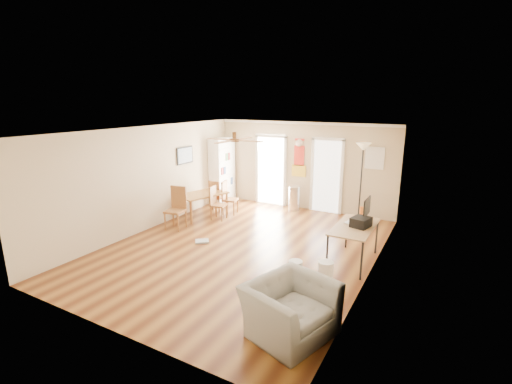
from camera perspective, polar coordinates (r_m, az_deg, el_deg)
The scene contains 30 objects.
floor at distance 8.22m, azimuth -2.04°, elevation -8.71°, with size 7.00×7.00×0.00m, color brown.
ceiling at distance 7.59m, azimuth -2.22°, elevation 9.67°, with size 5.50×7.00×0.00m, color silver, non-canonical shape.
wall_back at distance 10.88m, azimuth 7.41°, elevation 4.08°, with size 5.50×0.04×2.60m, color beige, non-canonical shape.
wall_front at distance 5.27m, azimuth -22.30°, elevation -8.13°, with size 5.50×0.04×2.60m, color beige, non-canonical shape.
wall_left at distance 9.48m, azimuth -16.55°, elevation 2.08°, with size 0.04×7.00×2.60m, color beige, non-canonical shape.
wall_right at distance 6.85m, azimuth 18.03°, elevation -2.63°, with size 0.04×7.00×2.60m, color beige, non-canonical shape.
crown_molding at distance 7.59m, azimuth -2.22°, elevation 9.37°, with size 5.50×7.00×0.08m, color white, non-canonical shape.
kitchen_doorway at distance 11.33m, azimuth 2.40°, elevation 3.32°, with size 0.90×0.10×2.10m, color white, non-canonical shape.
bathroom_doorway at distance 10.67m, azimuth 11.08°, elevation 2.36°, with size 0.80×0.10×2.10m, color white, non-canonical shape.
wall_decal at distance 10.87m, azimuth 6.80°, elevation 5.43°, with size 0.46×0.03×1.10m, color red.
ac_grille at distance 10.23m, azimuth 18.19°, elevation 5.11°, with size 0.50×0.04×0.60m, color white.
framed_poster at distance 10.40m, azimuth -11.14°, elevation 5.70°, with size 0.04×0.66×0.48m, color black.
ceiling_fan at distance 7.35m, azimuth -3.42°, elevation 8.17°, with size 1.24×1.24×0.20m, color #593819, non-canonical shape.
bookshelf at distance 11.61m, azimuth -5.36°, elevation 3.39°, with size 0.41×0.92×2.05m, color white, non-canonical shape.
dining_table at distance 10.32m, azimuth -8.42°, elevation -2.03°, with size 0.80×1.34×0.67m, color #A66D35, non-canonical shape.
dining_chair_right_a at distance 10.44m, azimuth -4.08°, elevation -0.92°, with size 0.39×0.39×0.95m, color #A06E33, non-canonical shape.
dining_chair_right_b at distance 9.98m, azimuth -5.90°, elevation -1.77°, with size 0.38×0.38×0.92m, color #935C2F, non-canonical shape.
dining_chair_near at distance 9.40m, azimuth -12.63°, elevation -2.58°, with size 0.44×0.44×1.07m, color olive, non-canonical shape.
dining_chair_far at distance 10.83m, azimuth -6.08°, elevation -0.53°, with size 0.37×0.37×0.90m, color #AB7437, non-canonical shape.
trash_can at distance 10.83m, azimuth 6.05°, elevation -1.00°, with size 0.34×0.34×0.73m, color silver.
torchiere_lamp at distance 10.12m, azimuth 16.19°, elevation 1.47°, with size 0.40×0.40×2.12m, color black, non-canonical shape.
computer_desk at distance 7.63m, azimuth 15.08°, elevation -7.94°, with size 0.73×1.45×0.78m, color tan, non-canonical shape.
imac at distance 7.75m, azimuth 17.05°, elevation -2.71°, with size 0.07×0.53×0.50m, color black, non-canonical shape.
keyboard at distance 7.74m, azimuth 14.72°, elevation -4.46°, with size 0.12×0.38×0.01m, color silver.
printer at distance 7.45m, azimuth 16.20°, elevation -4.57°, with size 0.32×0.37×0.19m, color black.
orange_bottle at distance 8.11m, azimuth 16.26°, elevation -2.96°, with size 0.07×0.07×0.21m, color orange.
wastebasket_a at distance 6.96m, azimuth 6.23°, elevation -11.89°, with size 0.26×0.26×0.30m, color silver.
wastebasket_b at distance 6.96m, azimuth 10.92°, elevation -11.96°, with size 0.28×0.28×0.33m, color white.
floor_cloth at distance 8.58m, azimuth -8.50°, elevation -7.68°, with size 0.31×0.24×0.04m, color #999A94.
armchair at distance 5.34m, azimuth 5.41°, elevation -17.85°, with size 1.16×1.02×0.76m, color #959691.
Camera 1 is at (3.90, -6.48, 3.22)m, focal length 25.39 mm.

